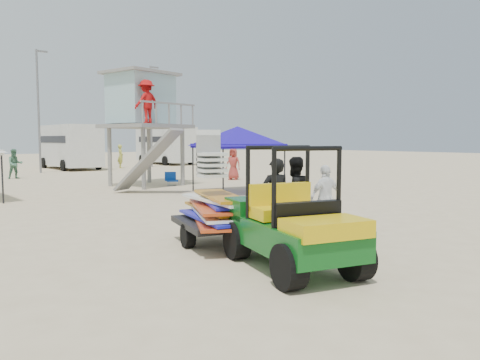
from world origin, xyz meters
TOP-DOWN VIEW (x-y plane):
  - ground at (0.00, 0.00)m, footprint 140.00×140.00m
  - utility_cart at (-0.48, 0.37)m, footprint 2.04×2.99m
  - surf_trailer at (-0.48, 2.71)m, footprint 1.76×2.53m
  - man_left at (1.04, 2.41)m, footprint 0.77×0.65m
  - man_mid at (1.89, 2.66)m, footprint 0.96×0.79m
  - man_right at (2.74, 2.41)m, footprint 0.98×0.51m
  - lifeguard_tower at (4.30, 15.02)m, footprint 3.93×3.93m
  - canopy_blue at (5.94, 9.89)m, footprint 3.39×3.39m
  - beach_chair_b at (6.57, 8.03)m, footprint 0.59×0.63m
  - beach_chair_c at (5.47, 14.43)m, footprint 0.72×0.82m
  - rv_mid_right at (6.00, 29.99)m, footprint 2.64×7.00m
  - rv_far_right at (15.00, 31.49)m, footprint 2.64×6.60m
  - light_pole_left at (3.00, 27.00)m, footprint 0.14×0.14m
  - light_pole_right at (12.00, 28.50)m, footprint 0.14×0.14m
  - distant_beachgoers at (5.98, 21.44)m, footprint 10.01×14.48m

SIDE VIEW (x-z plane):
  - ground at x=0.00m, z-range 0.00..0.00m
  - beach_chair_b at x=6.57m, z-range -0.01..0.63m
  - beach_chair_c at x=5.47m, z-range -0.01..0.63m
  - man_right at x=2.74m, z-range 0.00..1.59m
  - distant_beachgoers at x=5.98m, z-range -0.04..1.77m
  - surf_trailer at x=-0.48m, z-range -0.20..1.93m
  - man_left at x=1.04m, z-range 0.00..1.79m
  - man_mid at x=1.89m, z-range 0.00..1.80m
  - utility_cart at x=-0.48m, z-range -0.07..2.00m
  - rv_far_right at x=15.00m, z-range 0.17..3.42m
  - rv_mid_right at x=6.00m, z-range 0.17..3.42m
  - canopy_blue at x=5.94m, z-range 1.02..4.17m
  - lifeguard_tower at x=4.30m, z-range 1.28..6.53m
  - light_pole_left at x=3.00m, z-range 0.00..8.00m
  - light_pole_right at x=12.00m, z-range 0.00..8.00m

